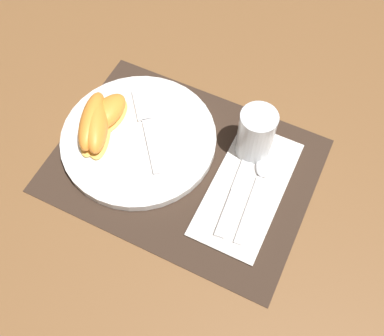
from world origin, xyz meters
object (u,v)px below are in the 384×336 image
Objects in this scene: spoon at (262,174)px; citrus_wedge_2 at (97,127)px; knife at (239,183)px; plate at (139,139)px; juice_glass at (255,136)px; fork at (146,124)px; citrus_wedge_0 at (107,113)px; citrus_wedge_1 at (93,122)px.

spoon is 1.57× the size of citrus_wedge_2.
plate is at bearing 178.83° from knife.
juice_glass is 0.46× the size of knife.
spoon is (0.22, 0.03, -0.00)m from plate.
fork is (0.00, 0.03, 0.01)m from plate.
citrus_wedge_0 is (-0.26, -0.06, -0.01)m from juice_glass.
citrus_wedge_1 and citrus_wedge_2 have the same top height.
plate is 2.73× the size of juice_glass.
knife is 0.28m from citrus_wedge_1.
citrus_wedge_0 is (-0.29, -0.02, 0.02)m from spoon.
knife is 0.26m from citrus_wedge_0.
plate is 0.09m from citrus_wedge_1.
fork is at bearing 38.36° from citrus_wedge_2.
knife is 1.13× the size of spoon.
citrus_wedge_1 is at bearing -170.87° from spoon.
juice_glass is 0.07m from spoon.
plate is 2.77× the size of citrus_wedge_0.
citrus_wedge_2 is at bearing -23.65° from citrus_wedge_1.
citrus_wedge_1 is at bearing -161.37° from juice_glass.
citrus_wedge_1 reaches higher than fork.
fork reaches higher than plate.
citrus_wedge_1 is at bearing -148.97° from fork.
juice_glass is at bearing 129.30° from spoon.
citrus_wedge_2 is (-0.07, -0.02, 0.03)m from plate.
fork is at bearing -167.19° from juice_glass.
spoon is (0.03, 0.03, 0.00)m from knife.
citrus_wedge_2 is (-0.26, -0.02, 0.03)m from knife.
spoon is 0.29m from citrus_wedge_0.
citrus_wedge_2 is at bearing -88.05° from citrus_wedge_0.
fork is (-0.22, -0.00, 0.01)m from spoon.
knife is at bearing 3.22° from citrus_wedge_1.
citrus_wedge_1 is 0.01m from citrus_wedge_2.
citrus_wedge_2 is at bearing -169.48° from spoon.
citrus_wedge_1 is at bearing -176.78° from knife.
spoon is 1.44× the size of citrus_wedge_1.
citrus_wedge_1 is at bearing 156.35° from citrus_wedge_2.
citrus_wedge_1 reaches higher than spoon.
fork is at bearing 89.47° from plate.
plate is at bearing 13.90° from citrus_wedge_1.
juice_glass is 0.75× the size of citrus_wedge_1.
fork is 1.56× the size of citrus_wedge_0.
citrus_wedge_0 is at bearing 91.95° from citrus_wedge_2.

